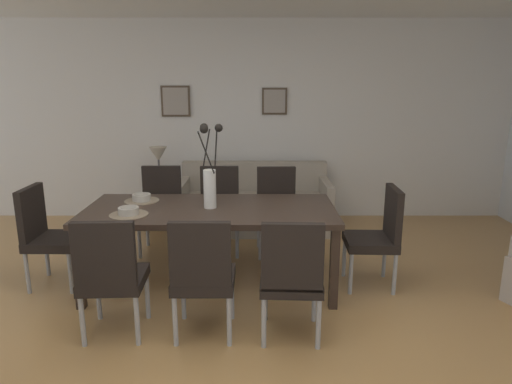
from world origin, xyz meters
TOP-DOWN VIEW (x-y plane):
  - ground_plane at (0.00, 0.00)m, footprint 9.00×9.00m
  - back_wall_panel at (0.00, 3.25)m, footprint 9.00×0.10m
  - dining_table at (-0.18, 0.99)m, footprint 2.20×0.99m
  - dining_chair_near_left at (-0.81, 0.11)m, footprint 0.46×0.46m
  - dining_chair_near_right at (-0.81, 1.92)m, footprint 0.45×0.45m
  - dining_chair_far_left at (-0.15, 0.11)m, footprint 0.44×0.44m
  - dining_chair_far_right at (-0.17, 1.90)m, footprint 0.45×0.45m
  - dining_chair_mid_left at (0.48, 0.08)m, footprint 0.46×0.46m
  - dining_chair_mid_right at (0.45, 1.86)m, footprint 0.45×0.45m
  - dining_chair_head_west at (-1.67, 1.01)m, footprint 0.44×0.44m
  - dining_chair_head_east at (1.33, 0.99)m, footprint 0.46×0.46m
  - centerpiece_vase at (-0.18, 0.99)m, footprint 0.21×0.23m
  - placemat_near_left at (-0.84, 0.76)m, footprint 0.32×0.32m
  - bowl_near_left at (-0.84, 0.76)m, footprint 0.17×0.17m
  - placemat_near_right at (-0.84, 1.21)m, footprint 0.32×0.32m
  - bowl_near_right at (-0.84, 1.21)m, footprint 0.17×0.17m
  - sofa at (0.21, 2.70)m, footprint 1.88×0.84m
  - side_table at (-0.99, 2.74)m, footprint 0.36×0.36m
  - table_lamp at (-0.99, 2.74)m, footprint 0.22×0.22m
  - framed_picture_left at (-0.82, 3.18)m, footprint 0.38×0.03m
  - framed_picture_center at (0.47, 3.18)m, footprint 0.33×0.03m

SIDE VIEW (x-z plane):
  - ground_plane at x=0.00m, z-range 0.00..0.00m
  - side_table at x=-0.99m, z-range 0.00..0.52m
  - sofa at x=0.21m, z-range -0.12..0.68m
  - dining_chair_near_left at x=-0.81m, z-range 0.05..0.97m
  - dining_chair_near_right at x=-0.81m, z-range 0.05..0.97m
  - dining_chair_far_left at x=-0.15m, z-range 0.05..0.97m
  - dining_chair_far_right at x=-0.17m, z-range 0.05..0.97m
  - dining_chair_mid_left at x=0.48m, z-range 0.05..0.97m
  - dining_chair_mid_right at x=0.45m, z-range 0.05..0.97m
  - dining_chair_head_west at x=-1.67m, z-range 0.05..0.97m
  - dining_chair_head_east at x=1.33m, z-range 0.05..0.97m
  - dining_table at x=-0.18m, z-range 0.30..1.04m
  - placemat_near_left at x=-0.84m, z-range 0.74..0.75m
  - placemat_near_right at x=-0.84m, z-range 0.74..0.75m
  - bowl_near_left at x=-0.84m, z-range 0.75..0.81m
  - bowl_near_right at x=-0.84m, z-range 0.75..0.81m
  - table_lamp at x=-0.99m, z-range 0.64..1.15m
  - centerpiece_vase at x=-0.18m, z-range 0.66..1.39m
  - back_wall_panel at x=0.00m, z-range 0.00..2.60m
  - framed_picture_center at x=0.47m, z-range 1.39..1.74m
  - framed_picture_left at x=-0.82m, z-range 1.37..1.77m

